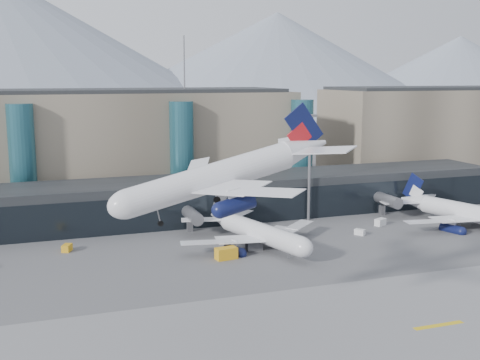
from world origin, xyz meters
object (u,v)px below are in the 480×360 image
object	(u,v)px
hero_jet	(233,166)
veh_h	(226,253)
lightmast_mid	(310,161)
veh_d	(380,222)
jet_parked_right	(458,206)
jet_parked_mid	(252,224)
veh_b	(67,248)
veh_c	(254,246)
veh_g	(360,232)

from	to	relation	value
hero_jet	veh_h	xyz separation A→B (m)	(10.07, 34.02, -22.22)
lightmast_mid	hero_jet	size ratio (longest dim) A/B	0.81
lightmast_mid	veh_d	bearing A→B (deg)	-38.23
lightmast_mid	jet_parked_right	bearing A→B (deg)	-26.55
hero_jet	veh_d	distance (m)	73.74
lightmast_mid	veh_d	xyz separation A→B (m)	(13.50, -10.63, -13.60)
jet_parked_mid	veh_b	size ratio (longest dim) A/B	14.45
veh_b	veh_c	size ratio (longest dim) A/B	0.75
lightmast_mid	veh_g	world-z (taller)	lightmast_mid
veh_c	veh_g	xyz separation A→B (m)	(26.16, 3.29, -0.26)
hero_jet	jet_parked_right	world-z (taller)	hero_jet
veh_d	veh_c	bearing A→B (deg)	168.68
jet_parked_mid	veh_d	world-z (taller)	jet_parked_mid
hero_jet	jet_parked_right	distance (m)	83.66
jet_parked_mid	veh_c	bearing A→B (deg)	150.55
veh_c	veh_g	distance (m)	26.37
lightmast_mid	jet_parked_mid	distance (m)	27.73
lightmast_mid	veh_c	world-z (taller)	lightmast_mid
jet_parked_mid	veh_d	distance (m)	34.59
hero_jet	veh_g	bearing A→B (deg)	38.07
hero_jet	lightmast_mid	bearing A→B (deg)	50.66
veh_g	jet_parked_right	bearing A→B (deg)	56.62
veh_g	veh_h	size ratio (longest dim) A/B	0.54
veh_d	jet_parked_mid	bearing A→B (deg)	162.38
jet_parked_mid	veh_g	size ratio (longest dim) A/B	16.04
lightmast_mid	veh_h	world-z (taller)	lightmast_mid
veh_c	veh_b	bearing A→B (deg)	159.67
jet_parked_mid	veh_c	world-z (taller)	jet_parked_mid
hero_jet	veh_h	distance (m)	41.86
veh_c	veh_d	world-z (taller)	veh_c
jet_parked_right	hero_jet	bearing A→B (deg)	103.99
veh_b	jet_parked_right	bearing A→B (deg)	-70.54
veh_d	veh_g	xyz separation A→B (m)	(-8.92, -5.87, -0.18)
veh_c	veh_h	xyz separation A→B (m)	(-7.07, -3.76, 0.22)
veh_g	veh_h	world-z (taller)	veh_h
jet_parked_mid	veh_h	size ratio (longest dim) A/B	8.69
veh_d	veh_h	size ratio (longest dim) A/B	0.71
lightmast_mid	jet_parked_mid	world-z (taller)	lightmast_mid
veh_h	jet_parked_right	bearing A→B (deg)	0.11
jet_parked_right	veh_h	bearing A→B (deg)	80.58
hero_jet	veh_d	bearing A→B (deg)	36.53
hero_jet	jet_parked_mid	size ratio (longest dim) A/B	0.90
veh_c	hero_jet	bearing A→B (deg)	-116.72
jet_parked_right	veh_g	world-z (taller)	jet_parked_right
veh_d	veh_g	distance (m)	10.68
hero_jet	veh_c	xyz separation A→B (m)	(17.13, 37.79, -22.44)
hero_jet	jet_parked_right	size ratio (longest dim) A/B	0.85
hero_jet	veh_h	size ratio (longest dim) A/B	7.80
veh_h	veh_c	bearing A→B (deg)	20.53
veh_b	veh_c	xyz separation A→B (m)	(35.58, -11.56, 0.19)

